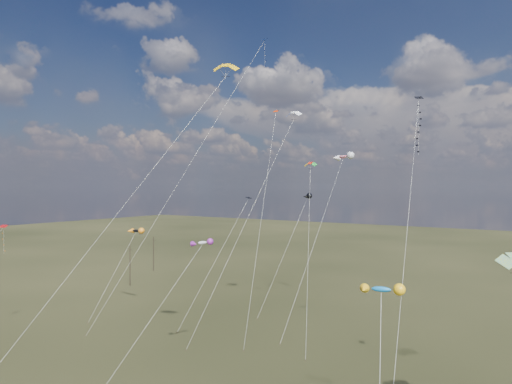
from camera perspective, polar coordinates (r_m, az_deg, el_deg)
The scene contains 14 objects.
utility_pole_near at distance 95.09m, azimuth -15.48°, elevation -8.81°, with size 1.40×0.20×8.00m.
utility_pole_far at distance 110.27m, azimuth -12.69°, elevation -7.49°, with size 1.40×0.20×8.00m.
diamond_black_high at distance 52.40m, azimuth 19.55°, elevation 6.50°, with size 2.92×18.67×29.66m.
diamond_navy_tall at distance 68.08m, azimuth -0.89°, elevation 14.11°, with size 16.21×19.63×41.45m.
diamond_black_mid at distance 66.53m, azimuth -3.45°, elevation -5.47°, with size 4.61×11.54×18.17m.
diamond_orange_center at distance 65.42m, azimuth 1.31°, elevation 1.36°, with size 6.00×17.18×31.69m.
parafoil_yellow at distance 46.62m, azimuth -3.98°, elevation 15.33°, with size 15.90×19.69×32.31m.
parafoil_blue_white at distance 67.48m, azimuth 4.66°, elevation 9.77°, with size 6.23×18.33×31.14m.
parafoil_tricolor at distance 69.28m, azimuth 6.81°, elevation 3.44°, with size 8.54×16.66×23.77m.
novelty_black_orange at distance 75.91m, azimuth -14.82°, elevation -4.73°, with size 2.91×9.79×13.15m.
novelty_orange_black at distance 76.81m, azimuth 6.46°, elevation -0.57°, with size 3.58×13.33×18.66m.
novelty_white_purple at distance 50.62m, azimuth -6.78°, elevation -6.40°, with size 4.79×11.40×13.94m.
novelty_redwhite_stripe at distance 73.46m, azimuth 10.81°, elevation 4.30°, with size 3.70×20.17×25.11m.
novelty_blue_yellow at distance 28.13m, azimuth 15.38°, elevation -11.83°, with size 3.71×8.89×14.08m.
Camera 1 is at (32.78, -31.56, 19.67)m, focal length 32.00 mm.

